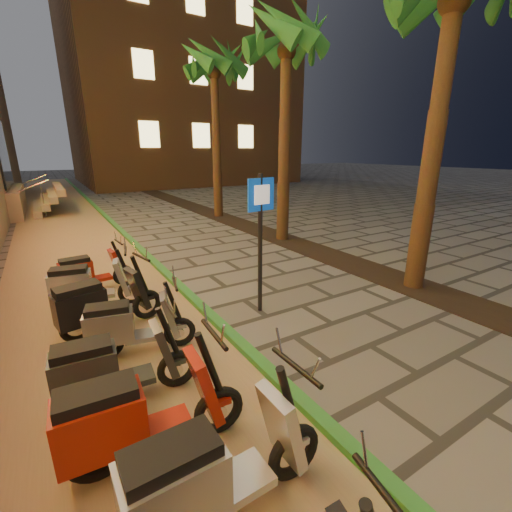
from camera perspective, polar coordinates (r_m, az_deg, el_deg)
ground at (r=4.81m, az=19.57°, el=-21.14°), size 120.00×120.00×0.00m
parking_strip at (r=12.57m, az=-28.30°, el=1.76°), size 3.40×60.00×0.01m
green_curb at (r=12.74m, az=-20.74°, el=3.11°), size 0.18×60.00×0.10m
planting_strip at (r=10.28m, az=10.92°, el=0.51°), size 1.20×40.00×0.02m
apartment_block at (r=37.54m, az=-13.77°, el=31.58°), size 18.00×16.06×25.00m
palm_c at (r=11.75m, az=5.12°, el=31.02°), size 2.97×3.02×6.91m
palm_d at (r=16.02m, az=-7.00°, el=28.02°), size 2.97×3.02×7.16m
pedestrian_sign at (r=6.04m, az=0.76°, el=5.12°), size 0.56×0.12×2.54m
scooter_4 at (r=3.11m, az=-7.92°, el=-32.47°), size 1.77×0.62×1.25m
scooter_5 at (r=3.68m, az=-19.75°, el=-24.04°), size 1.77×0.62×1.25m
scooter_6 at (r=4.48m, az=-23.22°, el=-16.91°), size 1.62×0.58×1.14m
scooter_7 at (r=5.39m, az=-20.64°, el=-10.86°), size 1.55×0.73×1.09m
scooter_8 at (r=6.12m, az=-24.84°, el=-7.36°), size 1.73×0.78×1.22m
scooter_9 at (r=7.13m, az=-26.47°, el=-4.44°), size 1.63×0.75×1.15m
scooter_10 at (r=8.04m, az=-26.17°, el=-2.41°), size 1.49×0.55×1.04m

